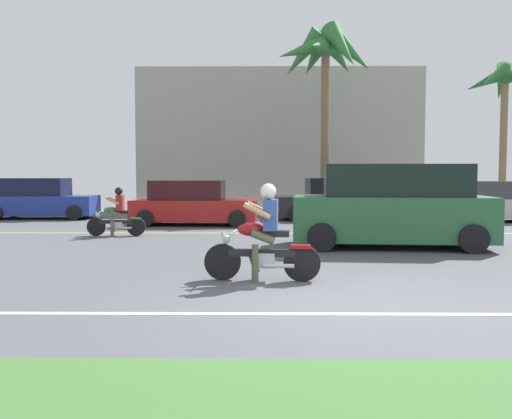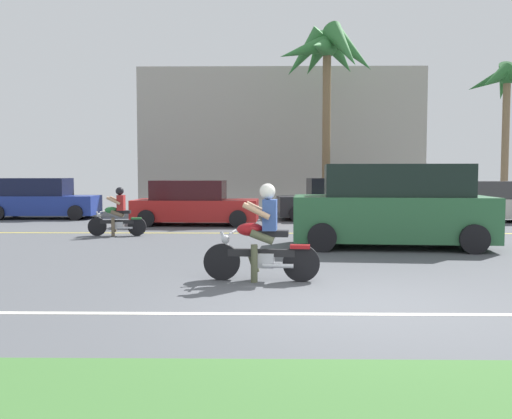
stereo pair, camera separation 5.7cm
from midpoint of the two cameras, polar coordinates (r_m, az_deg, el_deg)
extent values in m
cube|color=#4C4F54|center=(10.19, 7.37, -6.08)|extent=(56.00, 30.00, 0.04)
cube|color=silver|center=(6.90, 10.61, -10.64)|extent=(50.40, 0.12, 0.01)
cube|color=yellow|center=(15.92, 5.01, -2.47)|extent=(50.40, 0.12, 0.01)
cylinder|color=black|center=(8.88, -3.38, -5.46)|extent=(0.59, 0.14, 0.59)
cylinder|color=black|center=(8.76, 4.91, -5.59)|extent=(0.59, 0.14, 0.59)
cylinder|color=#B7BAC1|center=(8.83, -2.76, -3.92)|extent=(0.27, 0.07, 0.51)
cube|color=black|center=(8.77, 0.74, -4.53)|extent=(1.08, 0.20, 0.12)
cube|color=#B7BAC1|center=(8.78, 1.05, -5.29)|extent=(0.33, 0.22, 0.24)
ellipsoid|color=maroon|center=(8.74, -0.42, -2.09)|extent=(0.43, 0.24, 0.22)
cube|color=black|center=(8.72, 2.02, -2.50)|extent=(0.49, 0.26, 0.10)
cube|color=maroon|center=(8.72, 4.79, -3.87)|extent=(0.33, 0.19, 0.06)
cylinder|color=#B7BAC1|center=(8.79, -2.26, -2.35)|extent=(0.09, 0.61, 0.04)
sphere|color=#B7BAC1|center=(8.82, -3.02, -3.10)|extent=(0.14, 0.14, 0.14)
cylinder|color=#B7BAC1|center=(8.66, 2.48, -5.88)|extent=(0.49, 0.11, 0.07)
cube|color=#334C8C|center=(8.69, 1.64, -0.57)|extent=(0.24, 0.33, 0.49)
sphere|color=silver|center=(8.68, 1.39, 1.89)|extent=(0.26, 0.26, 0.26)
cylinder|color=#51563D|center=(8.83, 0.92, -2.74)|extent=(0.40, 0.16, 0.25)
cylinder|color=#51563D|center=(8.64, 0.80, -2.88)|extent=(0.40, 0.16, 0.25)
cylinder|color=#51563D|center=(8.67, 0.00, -5.64)|extent=(0.12, 0.12, 0.60)
cylinder|color=#51563D|center=(8.93, -0.08, -5.59)|extent=(0.21, 0.13, 0.33)
cylinder|color=tan|center=(8.90, 0.48, 0.01)|extent=(0.45, 0.13, 0.28)
cylinder|color=tan|center=(8.51, 0.22, -0.16)|extent=(0.45, 0.13, 0.28)
cube|color=#2D663D|center=(13.18, 13.97, -0.86)|extent=(4.63, 2.22, 1.02)
cube|color=black|center=(13.15, 14.42, 2.96)|extent=(3.36, 1.86, 0.74)
cylinder|color=black|center=(14.44, 19.77, -2.04)|extent=(0.66, 0.27, 0.64)
cylinder|color=black|center=(14.00, 6.81, -2.02)|extent=(0.66, 0.27, 0.64)
cylinder|color=black|center=(12.65, 21.86, -2.86)|extent=(0.66, 0.27, 0.64)
cylinder|color=black|center=(12.14, 7.01, -2.89)|extent=(0.66, 0.27, 0.64)
cylinder|color=black|center=(13.72, 23.73, -0.67)|extent=(0.24, 0.59, 0.58)
cube|color=navy|center=(22.64, -21.09, 0.43)|extent=(4.07, 1.69, 0.73)
cube|color=black|center=(22.70, -21.70, 2.20)|extent=(2.37, 1.43, 0.68)
cylinder|color=black|center=(21.42, -18.19, -0.32)|extent=(0.56, 0.19, 0.56)
cylinder|color=black|center=(23.94, -23.65, -0.04)|extent=(0.56, 0.19, 0.56)
cylinder|color=black|center=(22.95, -16.97, -0.04)|extent=(0.56, 0.19, 0.56)
cube|color=#AD1E1E|center=(18.61, -6.14, -0.04)|extent=(4.20, 1.96, 0.70)
cube|color=#351116|center=(18.62, -6.91, 2.03)|extent=(2.45, 1.64, 0.65)
cylinder|color=black|center=(18.04, -11.26, -0.92)|extent=(0.57, 0.20, 0.56)
cylinder|color=black|center=(17.55, -1.80, -0.98)|extent=(0.57, 0.20, 0.56)
cylinder|color=black|center=(19.79, -9.98, -0.50)|extent=(0.57, 0.20, 0.56)
cylinder|color=black|center=(19.35, -1.35, -0.54)|extent=(0.57, 0.20, 0.56)
cube|color=#232328|center=(20.89, 8.27, 0.39)|extent=(4.37, 2.01, 0.73)
cube|color=black|center=(20.91, 8.98, 2.32)|extent=(2.56, 1.66, 0.68)
cylinder|color=black|center=(22.10, 11.78, -0.09)|extent=(0.57, 0.21, 0.56)
cylinder|color=black|center=(21.57, 3.80, -0.12)|extent=(0.57, 0.21, 0.56)
cylinder|color=black|center=(20.38, 12.98, -0.42)|extent=(0.57, 0.21, 0.56)
cylinder|color=black|center=(19.80, 4.33, -0.46)|extent=(0.57, 0.21, 0.56)
cube|color=beige|center=(21.56, 23.38, 0.16)|extent=(4.30, 1.66, 0.68)
cube|color=#3B3A3D|center=(21.44, 22.79, 1.90)|extent=(2.50, 1.43, 0.63)
cylinder|color=black|center=(20.26, 20.21, -0.58)|extent=(0.56, 0.18, 0.56)
cylinder|color=black|center=(21.82, 18.78, -0.26)|extent=(0.56, 0.18, 0.56)
cylinder|color=#846B4C|center=(25.26, 24.56, 6.08)|extent=(0.30, 0.30, 5.81)
sphere|color=#28662D|center=(25.56, 24.73, 12.59)|extent=(0.77, 0.77, 0.77)
cone|color=#28662D|center=(26.27, 24.39, 11.94)|extent=(0.92, 1.64, 1.67)
cone|color=#28662D|center=(25.69, 23.03, 12.17)|extent=(1.81, 1.51, 1.14)
cone|color=#28662D|center=(24.93, 23.69, 12.42)|extent=(1.83, 1.42, 1.33)
cylinder|color=brown|center=(23.25, 7.40, 8.10)|extent=(0.34, 0.34, 7.02)
sphere|color=#337538|center=(23.79, 7.48, 16.57)|extent=(0.89, 0.89, 0.89)
cone|color=#337538|center=(23.75, 9.99, 15.94)|extent=(2.23, 1.05, 2.15)
cone|color=#337538|center=(24.57, 8.75, 15.54)|extent=(2.08, 2.33, 1.82)
cone|color=#337538|center=(24.61, 6.37, 15.54)|extent=(1.56, 2.44, 1.90)
cone|color=#337538|center=(24.09, 5.14, 15.81)|extent=(2.24, 1.66, 2.19)
cone|color=#337538|center=(23.34, 5.13, 16.20)|extent=(2.50, 1.50, 1.46)
cone|color=#337538|center=(22.78, 6.83, 16.50)|extent=(1.58, 2.47, 1.19)
cone|color=#337538|center=(22.99, 9.15, 16.37)|extent=(1.81, 2.16, 2.22)
cylinder|color=black|center=(15.81, -16.09, -1.72)|extent=(0.51, 0.09, 0.51)
cylinder|color=black|center=(15.55, -12.17, -1.75)|extent=(0.51, 0.09, 0.51)
cylinder|color=#B7BAC1|center=(15.77, -15.81, -0.96)|extent=(0.23, 0.05, 0.44)
cube|color=black|center=(15.66, -14.15, -1.24)|extent=(0.93, 0.10, 0.10)
cube|color=#B7BAC1|center=(15.66, -14.00, -1.61)|extent=(0.28, 0.18, 0.20)
ellipsoid|color=#236B33|center=(15.67, -14.71, -0.06)|extent=(0.37, 0.20, 0.19)
cube|color=black|center=(15.60, -13.56, -0.25)|extent=(0.41, 0.20, 0.08)
cube|color=#236B33|center=(15.53, -12.24, -0.91)|extent=(0.27, 0.14, 0.05)
cylinder|color=#B7BAC1|center=(15.74, -15.58, -0.20)|extent=(0.04, 0.53, 0.03)
sphere|color=#B7BAC1|center=(15.77, -15.93, -0.57)|extent=(0.12, 0.12, 0.12)
cylinder|color=#B7BAC1|center=(15.52, -13.38, -1.87)|extent=(0.43, 0.07, 0.06)
cube|color=maroon|center=(15.60, -13.76, 0.69)|extent=(0.19, 0.28, 0.43)
sphere|color=black|center=(15.59, -13.90, 1.87)|extent=(0.22, 0.22, 0.22)
cylinder|color=brown|center=(15.72, -14.03, -0.38)|extent=(0.34, 0.12, 0.21)
cylinder|color=brown|center=(15.56, -14.18, -0.43)|extent=(0.34, 0.12, 0.21)
cylinder|color=brown|center=(15.58, -14.55, -1.76)|extent=(0.10, 0.10, 0.52)
cylinder|color=brown|center=(15.80, -14.47, -1.79)|extent=(0.17, 0.10, 0.29)
cylinder|color=tan|center=(15.80, -14.22, 0.95)|extent=(0.39, 0.08, 0.24)
cylinder|color=tan|center=(15.47, -14.52, 0.89)|extent=(0.39, 0.08, 0.24)
cube|color=#A8A399|center=(28.04, 2.59, 7.10)|extent=(13.65, 4.00, 6.76)
camera|label=1|loc=(0.03, -89.85, 0.01)|focal=38.45mm
camera|label=2|loc=(0.03, 90.15, -0.01)|focal=38.45mm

